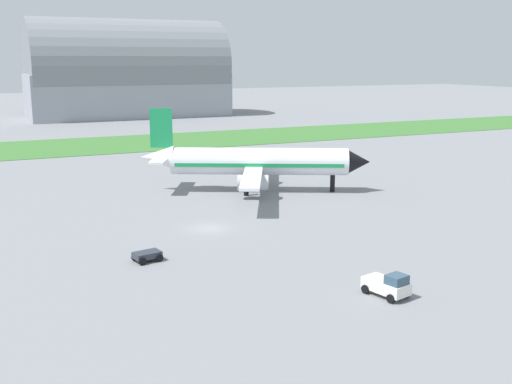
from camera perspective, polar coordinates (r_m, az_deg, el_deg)
ground_plane at (r=67.68m, az=-4.29°, el=-3.34°), size 600.00×600.00×0.00m
grass_taxiway_strip at (r=136.29m, az=-15.15°, el=4.12°), size 360.00×28.00×0.08m
airplane_midfield_jet at (r=85.60m, az=-0.11°, el=2.79°), size 29.79×29.88×11.46m
pushback_tug_near_gate at (r=49.53m, az=12.00°, el=-8.34°), size 2.74×3.92×1.95m
baggage_cart_midfield at (r=57.44m, az=-9.96°, el=-5.74°), size 2.66×2.16×0.90m
hangar_distant at (r=203.28m, az=-11.72°, el=10.52°), size 60.86×28.36×30.23m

